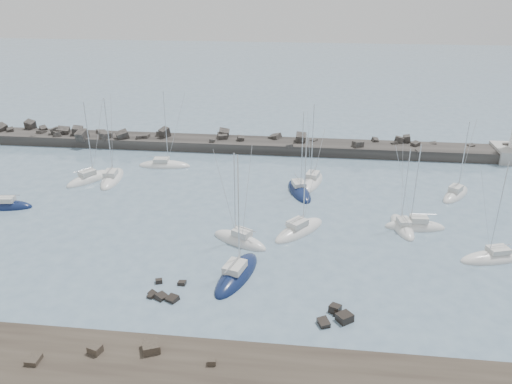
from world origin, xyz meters
TOP-DOWN VIEW (x-y plane):
  - ground at (0.00, 0.00)m, footprint 400.00×400.00m
  - rock_cluster_near at (-3.39, -9.58)m, footprint 3.71×4.12m
  - rock_cluster_far at (14.07, -11.51)m, footprint 3.66×3.65m
  - breakwater at (-8.33, 38.01)m, footprint 115.00×7.81m
  - sailboat_1 at (-20.91, 20.13)m, footprint 3.61×9.24m
  - sailboat_2 at (-32.11, 8.37)m, footprint 7.89×3.36m
  - sailboat_3 at (-24.42, 19.68)m, footprint 6.84×8.73m
  - sailboat_4 at (-14.30, 27.20)m, footprint 9.13×3.35m
  - sailboat_5 at (2.55, 2.41)m, footprint 8.04×5.84m
  - sailboat_6 at (11.16, 22.36)m, footprint 4.91×9.24m
  - sailboat_7 at (9.80, 5.95)m, footprint 7.63×8.68m
  - sailboat_8 at (9.32, 18.69)m, footprint 5.21×9.05m
  - sailboat_9 at (24.84, 8.81)m, footprint 7.87×2.74m
  - sailboat_10 at (23.15, 8.52)m, footprint 3.42×7.60m
  - sailboat_11 at (32.61, 1.87)m, footprint 8.73×4.92m
  - sailboat_12 at (32.67, 20.13)m, footprint 6.30×7.68m
  - sailboat_13 at (3.34, -5.19)m, footprint 5.34×9.94m

SIDE VIEW (x-z plane):
  - ground at x=0.00m, z-range 0.00..0.00m
  - rock_cluster_near at x=-3.39m, z-range -0.61..0.66m
  - sailboat_4 at x=-14.30m, z-range -6.89..7.14m
  - sailboat_11 at x=32.61m, z-range -6.43..6.69m
  - sailboat_10 at x=23.15m, z-range -5.71..5.98m
  - rock_cluster_far at x=14.07m, z-range -0.65..0.93m
  - sailboat_8 at x=9.32m, z-range -6.71..6.99m
  - sailboat_2 at x=-32.11m, z-range -5.98..6.27m
  - sailboat_6 at x=11.16m, z-range -6.87..7.17m
  - sailboat_1 at x=-20.91m, z-range -7.01..7.31m
  - sailboat_3 at x=-24.42m, z-range -6.73..7.04m
  - sailboat_7 at x=9.80m, z-range -6.91..7.22m
  - sailboat_13 at x=3.34m, z-range -7.38..7.69m
  - sailboat_9 at x=24.84m, z-range -6.10..6.41m
  - sailboat_12 at x=32.67m, z-range -6.03..6.33m
  - sailboat_5 at x=2.55m, z-range -6.17..6.49m
  - breakwater at x=-8.33m, z-range -2.28..2.92m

